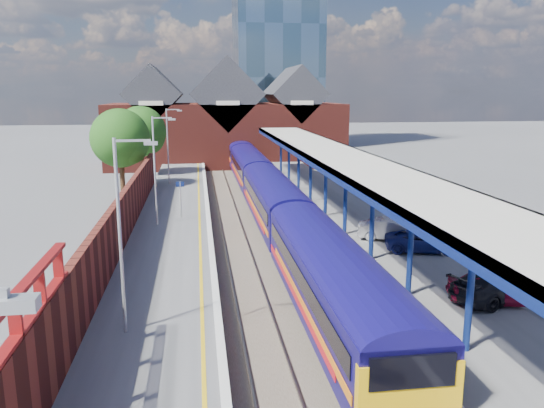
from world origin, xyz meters
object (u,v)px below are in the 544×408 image
(lamp_post_b, at_px, (123,225))
(parked_car_blue, at_px, (423,241))
(lamp_post_c, at_px, (157,164))
(parked_car_silver, at_px, (391,229))
(platform_sign, at_px, (180,193))
(lamp_post_d, at_px, (169,141))
(train, at_px, (260,180))
(parked_car_dark, at_px, (499,285))
(parked_car_red, at_px, (498,287))

(lamp_post_b, bearing_deg, parked_car_blue, 28.57)
(lamp_post_c, xyz_separation_m, parked_car_silver, (13.71, -5.66, -3.36))
(parked_car_silver, relative_size, parked_car_blue, 0.94)
(lamp_post_b, bearing_deg, platform_sign, 85.67)
(lamp_post_d, bearing_deg, lamp_post_c, -90.00)
(lamp_post_c, xyz_separation_m, parked_car_blue, (14.61, -8.04, -3.43))
(lamp_post_b, xyz_separation_m, parked_car_blue, (14.61, 7.96, -3.43))
(lamp_post_b, relative_size, lamp_post_c, 1.00)
(train, relative_size, parked_car_silver, 17.12)
(lamp_post_c, relative_size, parked_car_blue, 1.72)
(platform_sign, distance_m, parked_car_silver, 14.57)
(parked_car_blue, bearing_deg, parked_car_dark, -163.17)
(parked_car_dark, bearing_deg, platform_sign, 18.72)
(parked_car_dark, xyz_separation_m, parked_car_blue, (-0.25, 7.01, -0.09))
(lamp_post_b, distance_m, parked_car_red, 15.04)
(parked_car_red, height_order, parked_car_dark, parked_car_red)
(lamp_post_c, distance_m, lamp_post_d, 16.00)
(parked_car_red, bearing_deg, train, 27.56)
(parked_car_dark, distance_m, parked_car_blue, 7.01)
(lamp_post_c, height_order, parked_car_blue, lamp_post_c)
(parked_car_silver, bearing_deg, parked_car_red, -153.28)
(lamp_post_d, bearing_deg, parked_car_red, -64.96)
(lamp_post_b, relative_size, lamp_post_d, 1.00)
(platform_sign, relative_size, parked_car_silver, 0.65)
(platform_sign, xyz_separation_m, parked_car_blue, (13.25, -10.04, -1.12))
(platform_sign, xyz_separation_m, parked_car_red, (13.29, -17.36, -1.01))
(train, relative_size, parked_car_dark, 14.52)
(parked_car_silver, xyz_separation_m, parked_car_dark, (1.15, -9.39, 0.02))
(lamp_post_d, bearing_deg, parked_car_silver, -57.67)
(lamp_post_d, distance_m, parked_car_silver, 25.86)
(lamp_post_c, distance_m, parked_car_red, 21.48)
(lamp_post_b, distance_m, parked_car_blue, 16.99)
(parked_car_red, distance_m, parked_car_dark, 0.37)
(lamp_post_d, xyz_separation_m, parked_car_blue, (14.61, -24.04, -3.43))
(parked_car_blue, bearing_deg, lamp_post_d, 46.09)
(lamp_post_d, relative_size, parked_car_silver, 1.82)
(parked_car_silver, height_order, parked_car_blue, parked_car_silver)
(lamp_post_c, bearing_deg, train, 52.19)
(parked_car_red, bearing_deg, parked_car_dark, -21.71)
(lamp_post_d, height_order, parked_car_silver, lamp_post_d)
(parked_car_red, distance_m, parked_car_silver, 9.74)
(parked_car_silver, xyz_separation_m, parked_car_blue, (0.90, -2.38, -0.07))
(lamp_post_d, bearing_deg, platform_sign, -84.44)
(platform_sign, relative_size, parked_car_blue, 0.61)
(lamp_post_b, relative_size, platform_sign, 2.80)
(train, distance_m, parked_car_silver, 16.84)
(train, distance_m, lamp_post_c, 13.13)
(lamp_post_d, height_order, parked_car_dark, lamp_post_d)
(train, height_order, parked_car_red, train)
(parked_car_red, distance_m, parked_car_blue, 7.32)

